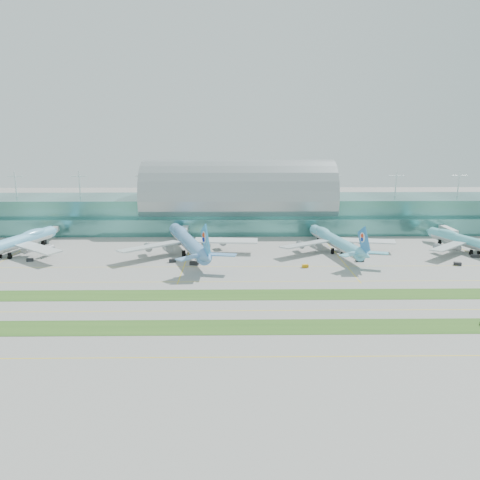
{
  "coord_description": "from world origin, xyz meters",
  "views": [
    {
      "loc": [
        -3.0,
        -165.3,
        60.18
      ],
      "look_at": [
        0.0,
        55.0,
        9.0
      ],
      "focal_mm": 35.0,
      "sensor_mm": 36.0,
      "label": 1
    }
  ],
  "objects_px": {
    "airliner_d": "(470,242)",
    "airliner_a": "(10,243)",
    "airliner_c": "(335,240)",
    "terminal": "(238,206)",
    "airliner_b": "(188,241)"
  },
  "relations": [
    {
      "from": "airliner_a",
      "to": "airliner_c",
      "type": "relative_size",
      "value": 1.06
    },
    {
      "from": "terminal",
      "to": "airliner_b",
      "type": "distance_m",
      "value": 71.39
    },
    {
      "from": "terminal",
      "to": "airliner_d",
      "type": "xyz_separation_m",
      "value": [
        117.03,
        -65.03,
        -8.55
      ]
    },
    {
      "from": "terminal",
      "to": "airliner_c",
      "type": "bearing_deg",
      "value": -51.84
    },
    {
      "from": "terminal",
      "to": "airliner_d",
      "type": "bearing_deg",
      "value": -29.06
    },
    {
      "from": "terminal",
      "to": "airliner_a",
      "type": "height_order",
      "value": "terminal"
    },
    {
      "from": "terminal",
      "to": "airliner_b",
      "type": "relative_size",
      "value": 4.32
    },
    {
      "from": "airliner_a",
      "to": "terminal",
      "type": "bearing_deg",
      "value": 47.88
    },
    {
      "from": "terminal",
      "to": "airliner_b",
      "type": "height_order",
      "value": "terminal"
    },
    {
      "from": "airliner_d",
      "to": "airliner_a",
      "type": "bearing_deg",
      "value": 161.72
    },
    {
      "from": "airliner_c",
      "to": "airliner_d",
      "type": "xyz_separation_m",
      "value": [
        68.32,
        -3.04,
        -0.33
      ]
    },
    {
      "from": "airliner_d",
      "to": "airliner_b",
      "type": "bearing_deg",
      "value": 161.26
    },
    {
      "from": "airliner_a",
      "to": "airliner_d",
      "type": "bearing_deg",
      "value": 17.62
    },
    {
      "from": "terminal",
      "to": "airliner_d",
      "type": "height_order",
      "value": "terminal"
    },
    {
      "from": "airliner_a",
      "to": "airliner_d",
      "type": "relative_size",
      "value": 1.15
    }
  ]
}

